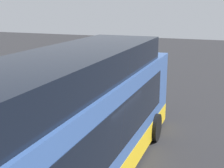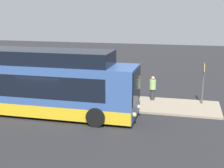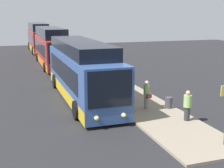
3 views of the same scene
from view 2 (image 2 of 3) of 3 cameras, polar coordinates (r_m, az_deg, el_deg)
name	(u,v)px [view 2 (image 2 of 3)]	position (r m, az deg, el deg)	size (l,w,h in m)	color
ground	(48,115)	(18.86, -11.66, -5.58)	(80.00, 80.00, 0.00)	#232326
platform	(68,99)	(21.69, -7.98, -2.73)	(20.00, 3.34, 0.12)	gray
bus_lead	(34,85)	(18.94, -14.15, -0.14)	(12.20, 2.86, 3.83)	#33518C
passenger_boarding	(153,87)	(21.05, 7.45, -0.63)	(0.59, 0.59, 1.61)	#2D2D33
passenger_waiting	(67,87)	(21.05, -8.20, -0.60)	(0.45, 0.62, 1.65)	#2D2D33
passenger_with_bags	(111,88)	(20.41, -0.23, -0.81)	(0.57, 0.40, 1.67)	gray
suitcase	(76,95)	(21.26, -6.61, -1.98)	(0.36, 0.23, 0.85)	#598C59
sign_post	(203,78)	(20.62, 16.39, 1.02)	(0.10, 0.76, 2.66)	#4C4C51
trash_bin	(120,92)	(21.71, 1.45, -1.52)	(0.44, 0.44, 0.65)	#3F3F44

